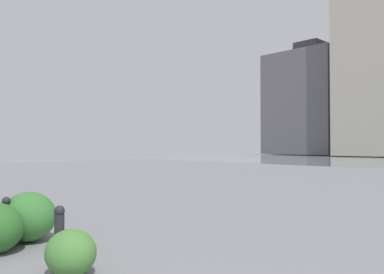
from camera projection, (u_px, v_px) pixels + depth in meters
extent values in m
cube|color=#5B5660|center=(311.00, 105.00, 71.47)|extent=(13.30, 13.33, 18.35)
cube|color=#403C43|center=(311.00, 49.00, 71.71)|extent=(4.79, 4.80, 2.40)
cylinder|color=#232328|center=(59.00, 244.00, 4.70)|extent=(0.12, 0.12, 0.72)
sphere|color=#232328|center=(59.00, 211.00, 4.71)|extent=(0.13, 0.13, 0.13)
cylinder|color=#232328|center=(6.00, 225.00, 5.97)|extent=(0.12, 0.12, 0.66)
sphere|color=#232328|center=(6.00, 201.00, 5.98)|extent=(0.13, 0.13, 0.13)
ellipsoid|color=#477F38|center=(71.00, 253.00, 4.59)|extent=(0.65, 0.59, 0.56)
ellipsoid|color=#387533|center=(28.00, 217.00, 6.26)|extent=(0.94, 0.85, 0.80)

